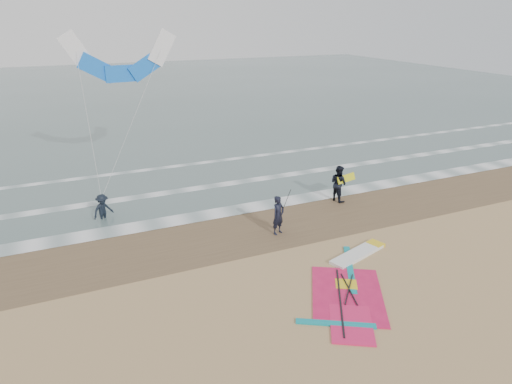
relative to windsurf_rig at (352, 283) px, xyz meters
name	(u,v)px	position (x,y,z in m)	size (l,w,h in m)	color
ground	(344,288)	(-0.45, -0.15, -0.04)	(120.00, 120.00, 0.00)	tan
sea_water	(128,93)	(-0.45, 47.85, -0.03)	(120.00, 80.00, 0.02)	#47605E
wet_sand_band	(273,224)	(-0.45, 5.85, -0.03)	(120.00, 5.00, 0.01)	brown
foam_waterline	(238,192)	(-0.45, 10.30, -0.01)	(120.00, 9.15, 0.02)	white
windsurf_rig	(352,283)	(0.00, 0.00, 0.00)	(6.04, 5.72, 0.15)	white
person_standing	(278,215)	(-0.66, 4.85, 0.87)	(0.66, 0.43, 1.81)	black
person_walking	(338,183)	(4.02, 7.11, 0.94)	(0.95, 0.74, 1.96)	black
person_wading	(102,204)	(-7.75, 9.68, 0.78)	(1.06, 0.61, 1.64)	black
held_pole	(284,205)	(-0.36, 4.85, 1.29)	(0.17, 0.86, 1.82)	black
carried_kiteboard	(346,178)	(4.42, 7.01, 1.20)	(1.30, 0.51, 0.39)	yellow
surf_kite	(121,61)	(-5.52, 14.26, 6.93)	(6.17, 4.75, 7.58)	white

